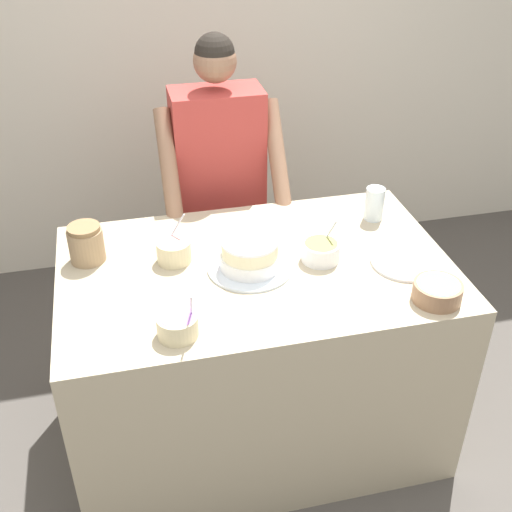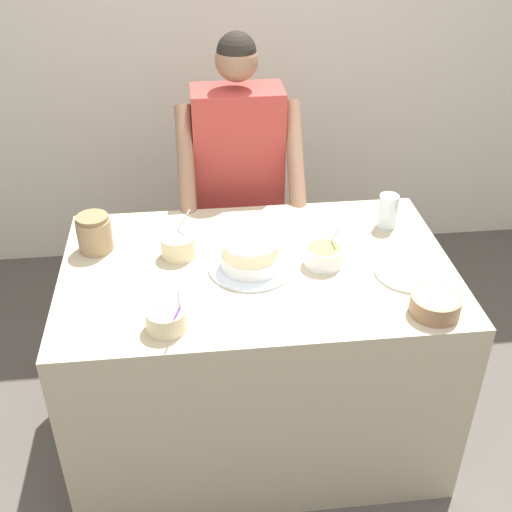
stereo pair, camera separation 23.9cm
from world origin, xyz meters
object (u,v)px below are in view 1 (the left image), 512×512
person_baker (219,172)px  drinking_glass (374,204)px  ceramic_plate (406,262)px  cake (250,256)px  frosting_bowl_olive (321,251)px  stoneware_jar (86,244)px  frosting_bowl_pink (174,250)px  frosting_bowl_purple (178,325)px  frosting_bowl_blue (437,291)px

person_baker → drinking_glass: (0.59, -0.50, 0.02)m
ceramic_plate → cake: bearing=170.4°
frosting_bowl_olive → stoneware_jar: 0.91m
frosting_bowl_olive → ceramic_plate: size_ratio=0.58×
frosting_bowl_pink → cake: bearing=-23.6°
frosting_bowl_olive → drinking_glass: (0.32, 0.26, 0.03)m
frosting_bowl_olive → drinking_glass: size_ratio=1.11×
person_baker → frosting_bowl_pink: 0.70m
frosting_bowl_purple → frosting_bowl_olive: bearing=28.4°
ceramic_plate → person_baker: bearing=124.1°
person_baker → frosting_bowl_blue: (0.58, -1.10, -0.01)m
frosting_bowl_blue → ceramic_plate: bearing=91.0°
ceramic_plate → stoneware_jar: stoneware_jar is taller
drinking_glass → stoneware_jar: bearing=-177.5°
cake → drinking_glass: size_ratio=2.28×
frosting_bowl_olive → frosting_bowl_purple: size_ratio=0.86×
frosting_bowl_olive → ceramic_plate: bearing=-17.2°
person_baker → frosting_bowl_blue: 1.24m
person_baker → frosting_bowl_purple: (-0.34, -1.08, -0.01)m
cake → frosting_bowl_olive: frosting_bowl_olive is taller
drinking_glass → ceramic_plate: 0.36m
cake → drinking_glass: 0.66m
stoneware_jar → cake: bearing=-18.7°
cake → frosting_bowl_pink: bearing=156.4°
frosting_bowl_purple → ceramic_plate: bearing=13.9°
frosting_bowl_purple → drinking_glass: 1.09m
person_baker → frosting_bowl_pink: size_ratio=8.83×
frosting_bowl_pink → ceramic_plate: size_ratio=0.65×
cake → frosting_bowl_pink: size_ratio=1.83×
drinking_glass → frosting_bowl_olive: bearing=-141.4°
cake → frosting_bowl_purple: (-0.32, -0.33, -0.01)m
frosting_bowl_blue → ceramic_plate: (-0.00, 0.24, -0.03)m
drinking_glass → person_baker: bearing=139.6°
drinking_glass → ceramic_plate: (-0.01, -0.36, -0.07)m
frosting_bowl_pink → drinking_glass: size_ratio=1.24×
frosting_bowl_blue → frosting_bowl_purple: size_ratio=0.93×
frosting_bowl_purple → stoneware_jar: bearing=118.1°
ceramic_plate → drinking_glass: bearing=89.1°
ceramic_plate → frosting_bowl_purple: bearing=-166.1°
cake → frosting_bowl_purple: size_ratio=1.75×
cake → stoneware_jar: bearing=161.3°
frosting_bowl_blue → stoneware_jar: 1.32m
stoneware_jar → frosting_bowl_blue: bearing=-24.5°
frosting_bowl_blue → ceramic_plate: 0.25m
cake → stoneware_jar: (-0.60, 0.20, 0.02)m
drinking_glass → stoneware_jar: (-1.21, -0.05, 0.00)m
ceramic_plate → frosting_bowl_pink: bearing=165.8°
cake → person_baker: bearing=88.5°
frosting_bowl_olive → frosting_bowl_purple: (-0.60, -0.32, 0.00)m
cake → frosting_bowl_olive: size_ratio=2.04×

